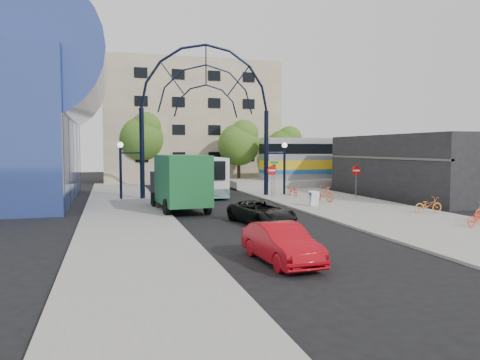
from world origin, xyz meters
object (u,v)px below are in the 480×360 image
object	(u,v)px
black_suv	(262,212)
tree_north_b	(142,136)
bike_far_a	(428,205)
bike_far_c	(478,218)
stop_sign	(272,173)
city_bus	(202,175)
tree_north_c	(286,146)
train_car	(374,158)
bike_near_a	(293,190)
tree_north_a	(240,142)
red_sedan	(281,243)
green_truck	(179,183)
gateway_arch	(206,89)
do_not_enter_sign	(356,174)
street_name_sign	(274,171)
bike_near_b	(324,194)
sandwich_board	(314,197)

from	to	relation	value
black_suv	tree_north_b	bearing A→B (deg)	83.58
bike_far_a	bike_far_c	world-z (taller)	bike_far_a
bike_far_a	black_suv	bearing A→B (deg)	92.46
stop_sign	city_bus	size ratio (longest dim) A/B	0.21
tree_north_c	train_car	bearing A→B (deg)	-36.96
bike_near_a	tree_north_b	bearing A→B (deg)	116.17
tree_north_a	red_sedan	xyz separation A→B (m)	(-7.94, -33.44, -3.93)
green_truck	bike_far_a	distance (m)	15.11
gateway_arch	do_not_enter_sign	xyz separation A→B (m)	(11.00, -4.00, -6.58)
tree_north_a	street_name_sign	bearing A→B (deg)	-93.96
green_truck	black_suv	distance (m)	7.22
do_not_enter_sign	bike_far_a	world-z (taller)	do_not_enter_sign
bike_near_a	bike_near_b	size ratio (longest dim) A/B	0.91
train_car	tree_north_a	world-z (taller)	tree_north_a
red_sedan	bike_near_a	world-z (taller)	red_sedan
tree_north_b	black_suv	distance (m)	29.96
street_name_sign	bike_near_a	xyz separation A→B (m)	(1.67, 0.22, -1.57)
tree_north_b	sandwich_board	bearing A→B (deg)	-68.41
city_bus	red_sedan	world-z (taller)	city_bus
tree_north_b	bike_near_b	distance (m)	24.91
sandwich_board	tree_north_b	distance (m)	26.15
tree_north_b	bike_far_c	world-z (taller)	tree_north_b
bike_near_a	green_truck	bearing A→B (deg)	-155.47
stop_sign	bike_far_a	size ratio (longest dim) A/B	1.38
bike_near_a	bike_far_a	xyz separation A→B (m)	(3.77, -11.82, 0.03)
sandwich_board	red_sedan	world-z (taller)	red_sedan
tree_north_a	green_truck	bearing A→B (deg)	-116.14
black_suv	bike_near_b	world-z (taller)	black_suv
do_not_enter_sign	street_name_sign	size ratio (longest dim) A/B	0.89
train_car	tree_north_c	size ratio (longest dim) A/B	3.86
black_suv	bike_far_a	world-z (taller)	black_suv
green_truck	red_sedan	size ratio (longest dim) A/B	1.74
street_name_sign	bike_far_c	distance (m)	17.08
gateway_arch	green_truck	bearing A→B (deg)	-114.36
green_truck	do_not_enter_sign	bearing A→B (deg)	8.03
tree_north_b	bike_near_a	size ratio (longest dim) A/B	4.74
gateway_arch	bike_far_a	xyz separation A→B (m)	(10.64, -13.00, -7.96)
do_not_enter_sign	gateway_arch	bearing A→B (deg)	160.01
bike_near_a	gateway_arch	bearing A→B (deg)	164.31
sandwich_board	tree_north_a	size ratio (longest dim) A/B	0.14
tree_north_b	city_bus	distance (m)	13.78
do_not_enter_sign	tree_north_a	distance (m)	16.86
black_suv	bike_far_c	size ratio (longest dim) A/B	2.75
stop_sign	tree_north_c	world-z (taller)	tree_north_c
gateway_arch	train_car	world-z (taller)	gateway_arch
do_not_enter_sign	bike_far_a	distance (m)	9.11
street_name_sign	black_suv	size ratio (longest dim) A/B	0.63
gateway_arch	tree_north_c	distance (m)	18.95
tree_north_c	city_bus	distance (m)	16.13
sandwich_board	train_car	world-z (taller)	train_car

